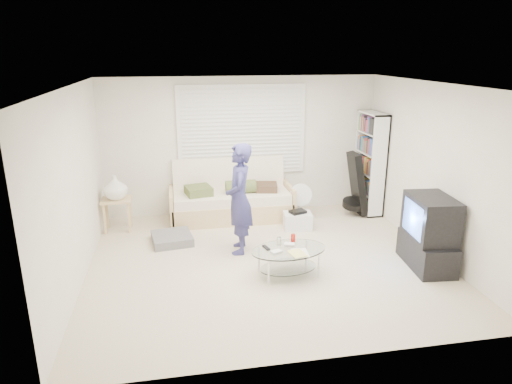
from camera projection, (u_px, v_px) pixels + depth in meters
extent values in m
plane|color=#C3B598|center=(266.00, 261.00, 6.61)|extent=(5.00, 5.00, 0.00)
cube|color=white|center=(242.00, 146.00, 8.36)|extent=(5.00, 0.02, 2.50)
cube|color=white|center=(316.00, 244.00, 4.13)|extent=(5.00, 0.02, 2.50)
cube|color=white|center=(75.00, 188.00, 5.81)|extent=(0.02, 4.50, 2.50)
cube|color=white|center=(434.00, 170.00, 6.67)|extent=(0.02, 4.50, 2.50)
cube|color=white|center=(267.00, 85.00, 5.87)|extent=(5.00, 4.50, 0.02)
cube|color=white|center=(242.00, 130.00, 8.24)|extent=(2.32, 0.06, 1.62)
cube|color=black|center=(242.00, 130.00, 8.22)|extent=(2.20, 0.01, 1.50)
cube|color=silver|center=(242.00, 130.00, 8.20)|extent=(2.16, 0.04, 1.50)
cube|color=silver|center=(242.00, 130.00, 8.22)|extent=(2.32, 0.08, 1.62)
cube|color=tan|center=(232.00, 210.00, 8.24)|extent=(2.12, 0.85, 0.34)
cube|color=beige|center=(231.00, 197.00, 8.14)|extent=(2.03, 0.78, 0.17)
cube|color=beige|center=(229.00, 175.00, 8.39)|extent=(2.03, 0.24, 0.65)
cube|color=tan|center=(172.00, 207.00, 8.02)|extent=(0.06, 0.85, 0.59)
cube|color=tan|center=(289.00, 200.00, 8.38)|extent=(0.06, 0.85, 0.59)
cube|color=#49562D|center=(199.00, 191.00, 7.97)|extent=(0.50, 0.50, 0.15)
cylinder|color=#49562D|center=(241.00, 187.00, 8.05)|extent=(0.53, 0.23, 0.23)
cube|color=#433221|center=(266.00, 187.00, 8.21)|extent=(0.44, 0.44, 0.13)
cube|color=slate|center=(172.00, 238.00, 7.25)|extent=(0.68, 0.68, 0.14)
cube|color=tan|center=(116.00, 200.00, 7.61)|extent=(0.49, 0.39, 0.04)
cube|color=tan|center=(105.00, 219.00, 7.52)|extent=(0.04, 0.04, 0.53)
cube|color=tan|center=(129.00, 218.00, 7.59)|extent=(0.04, 0.04, 0.53)
cube|color=tan|center=(107.00, 213.00, 7.80)|extent=(0.04, 0.04, 0.53)
cube|color=tan|center=(131.00, 212.00, 7.87)|extent=(0.04, 0.04, 0.53)
imported|color=white|center=(115.00, 187.00, 7.55)|extent=(0.39, 0.39, 0.41)
cube|color=white|center=(370.00, 163.00, 8.43)|extent=(0.29, 0.79, 1.87)
cube|color=black|center=(357.00, 184.00, 8.31)|extent=(0.34, 0.42, 1.16)
cylinder|color=black|center=(354.00, 204.00, 8.41)|extent=(0.42, 0.43, 0.18)
cylinder|color=white|center=(299.00, 218.00, 8.28)|extent=(0.27, 0.27, 0.03)
cylinder|color=white|center=(300.00, 209.00, 8.22)|extent=(0.04, 0.04, 0.34)
cylinder|color=white|center=(300.00, 194.00, 8.14)|extent=(0.40, 0.15, 0.40)
cylinder|color=white|center=(300.00, 194.00, 8.14)|extent=(0.11, 0.07, 0.10)
cube|color=white|center=(297.00, 221.00, 7.80)|extent=(0.50, 0.38, 0.28)
cube|color=black|center=(298.00, 212.00, 7.75)|extent=(0.31, 0.26, 0.05)
cube|color=black|center=(427.00, 252.00, 6.42)|extent=(0.59, 0.99, 0.42)
cube|color=black|center=(431.00, 218.00, 6.26)|extent=(0.59, 0.83, 0.61)
cube|color=#517EE3|center=(413.00, 219.00, 6.24)|extent=(0.08, 0.60, 0.46)
ellipsoid|color=silver|center=(289.00, 250.00, 6.11)|extent=(1.11, 0.79, 0.02)
ellipsoid|color=silver|center=(288.00, 267.00, 6.18)|extent=(0.85, 0.60, 0.01)
cylinder|color=silver|center=(269.00, 274.00, 5.87)|extent=(0.03, 0.03, 0.36)
cylinder|color=silver|center=(319.00, 266.00, 6.08)|extent=(0.03, 0.03, 0.36)
cylinder|color=silver|center=(259.00, 260.00, 6.25)|extent=(0.03, 0.03, 0.36)
cylinder|color=silver|center=(306.00, 253.00, 6.46)|extent=(0.03, 0.03, 0.36)
cube|color=white|center=(276.00, 252.00, 5.97)|extent=(0.17, 0.14, 0.04)
cube|color=white|center=(289.00, 245.00, 6.20)|extent=(0.17, 0.14, 0.04)
cylinder|color=silver|center=(279.00, 241.00, 6.22)|extent=(0.06, 0.06, 0.11)
cylinder|color=red|center=(293.00, 238.00, 6.30)|extent=(0.06, 0.06, 0.12)
cube|color=black|center=(266.00, 248.00, 6.12)|extent=(0.09, 0.17, 0.02)
cube|color=white|center=(300.00, 253.00, 5.98)|extent=(0.23, 0.30, 0.01)
cube|color=#DFD669|center=(297.00, 253.00, 5.94)|extent=(0.24, 0.29, 0.01)
imported|color=navy|center=(239.00, 199.00, 6.72)|extent=(0.48, 0.66, 1.66)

